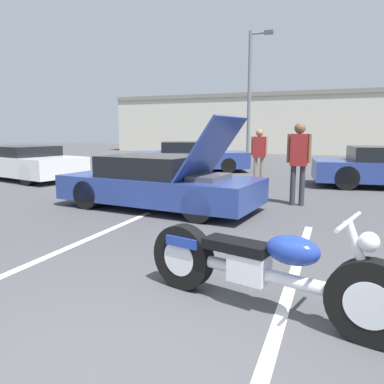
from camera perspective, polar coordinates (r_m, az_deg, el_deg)
name	(u,v)px	position (r m, az deg, el deg)	size (l,w,h in m)	color
parking_stripe_foreground	(55,253)	(5.51, -20.18, -8.77)	(0.12, 5.49, 0.01)	white
parking_stripe_middle	(290,288)	(4.25, 14.67, -13.95)	(0.12, 5.49, 0.01)	white
far_building	(321,121)	(29.46, 19.08, 10.13)	(32.00, 4.20, 4.40)	beige
light_pole	(251,91)	(20.05, 8.99, 14.97)	(1.21, 0.28, 6.60)	slate
motorcycle	(262,269)	(3.56, 10.61, -11.44)	(2.48, 0.92, 0.98)	black
show_car_hood_open	(160,183)	(8.08, -4.91, 1.42)	(4.47, 2.26, 1.94)	navy
parked_car_left_row	(28,163)	(14.02, -23.69, 4.04)	(4.40, 2.77, 1.15)	white
parked_car_mid_left_row	(191,157)	(15.57, -0.21, 5.34)	(4.98, 3.61, 1.22)	navy
spectator_near_motorcycle	(299,156)	(8.63, 15.95, 5.27)	(0.52, 0.24, 1.84)	#333338
spectator_by_show_car	(259,152)	(11.96, 10.18, 6.08)	(0.52, 0.22, 1.71)	gray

